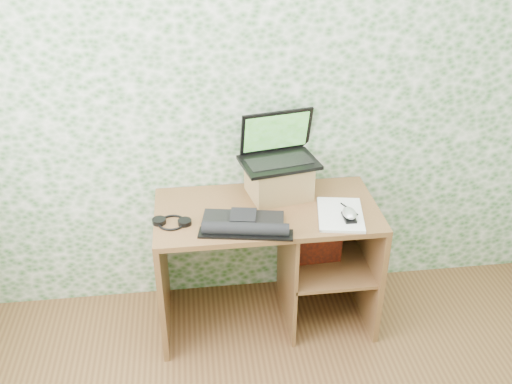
{
  "coord_description": "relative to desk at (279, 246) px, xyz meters",
  "views": [
    {
      "loc": [
        -0.38,
        -1.14,
        2.34
      ],
      "look_at": [
        -0.06,
        1.39,
        0.89
      ],
      "focal_mm": 40.0,
      "sensor_mm": 36.0,
      "label": 1
    }
  ],
  "objects": [
    {
      "name": "wall_back",
      "position": [
        -0.08,
        0.28,
        0.82
      ],
      "size": [
        3.5,
        0.0,
        3.5
      ],
      "primitive_type": "plane",
      "rotation": [
        1.57,
        0.0,
        0.0
      ],
      "color": "white",
      "rests_on": "ground"
    },
    {
      "name": "pen",
      "position": [
        0.35,
        -0.11,
        0.29
      ],
      "size": [
        0.06,
        0.13,
        0.01
      ],
      "primitive_type": "cylinder",
      "rotation": [
        1.57,
        0.0,
        0.43
      ],
      "color": "black",
      "rests_on": "notepad"
    },
    {
      "name": "red_box",
      "position": [
        0.21,
        -0.03,
        0.07
      ],
      "size": [
        0.28,
        0.1,
        0.33
      ],
      "primitive_type": "cube",
      "rotation": [
        0.0,
        0.0,
        0.04
      ],
      "color": "maroon",
      "rests_on": "desk"
    },
    {
      "name": "desk",
      "position": [
        0.0,
        0.0,
        0.0
      ],
      "size": [
        1.2,
        0.6,
        0.75
      ],
      "color": "brown",
      "rests_on": "floor"
    },
    {
      "name": "headphones",
      "position": [
        -0.58,
        -0.11,
        0.28
      ],
      "size": [
        0.2,
        0.17,
        0.02
      ],
      "rotation": [
        0.0,
        0.0,
        -0.2
      ],
      "color": "black",
      "rests_on": "desk"
    },
    {
      "name": "laptop",
      "position": [
        0.01,
        0.16,
        0.52
      ],
      "size": [
        0.45,
        0.36,
        0.27
      ],
      "rotation": [
        0.0,
        0.0,
        0.2
      ],
      "color": "black",
      "rests_on": "riser"
    },
    {
      "name": "keyboard",
      "position": [
        -0.22,
        -0.2,
        0.29
      ],
      "size": [
        0.48,
        0.31,
        0.07
      ],
      "rotation": [
        0.0,
        0.0,
        -0.18
      ],
      "color": "black",
      "rests_on": "desk"
    },
    {
      "name": "riser",
      "position": [
        0.01,
        0.12,
        0.36
      ],
      "size": [
        0.37,
        0.32,
        0.19
      ],
      "primitive_type": "cube",
      "rotation": [
        0.0,
        0.0,
        0.2
      ],
      "color": "olive",
      "rests_on": "desk"
    },
    {
      "name": "mouse",
      "position": [
        0.33,
        -0.2,
        0.3
      ],
      "size": [
        0.07,
        0.11,
        0.04
      ],
      "primitive_type": "ellipsoid",
      "rotation": [
        0.0,
        0.0,
        -0.01
      ],
      "color": "silver",
      "rests_on": "notepad"
    },
    {
      "name": "notepad",
      "position": [
        0.3,
        -0.15,
        0.28
      ],
      "size": [
        0.29,
        0.37,
        0.02
      ],
      "primitive_type": "cube",
      "rotation": [
        0.0,
        0.0,
        -0.18
      ],
      "color": "white",
      "rests_on": "desk"
    }
  ]
}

